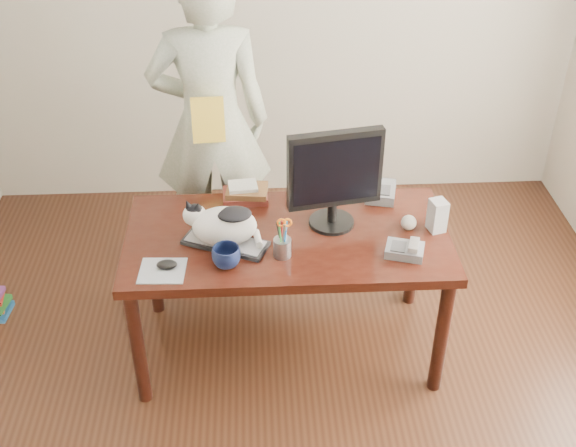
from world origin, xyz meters
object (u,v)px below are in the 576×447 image
at_px(desk, 287,249).
at_px(coffee_mug, 226,257).
at_px(monitor, 335,175).
at_px(mouse, 167,265).
at_px(phone, 406,250).
at_px(speaker, 437,215).
at_px(cat, 222,224).
at_px(calculator, 381,192).
at_px(baseball, 409,223).
at_px(book_stack, 246,193).
at_px(pen_cup, 282,245).
at_px(keyboard, 225,243).
at_px(person, 211,123).

xyz_separation_m(desk, coffee_mug, (-0.29, -0.32, 0.20)).
xyz_separation_m(monitor, mouse, (-0.80, -0.31, -0.27)).
bearing_deg(phone, speaker, 62.81).
distance_m(desk, coffee_mug, 0.48).
bearing_deg(cat, calculator, 48.75).
xyz_separation_m(monitor, baseball, (0.37, -0.05, -0.26)).
distance_m(desk, monitor, 0.50).
relative_size(cat, book_stack, 1.61).
relative_size(desk, book_stack, 6.54).
bearing_deg(pen_cup, monitor, 41.97).
bearing_deg(phone, coffee_mug, -159.94).
relative_size(cat, coffee_mug, 2.96).
bearing_deg(coffee_mug, desk, 46.88).
relative_size(desk, monitor, 3.05).
bearing_deg(cat, keyboard, 8.36).
bearing_deg(pen_cup, phone, -1.91).
bearing_deg(cat, phone, 15.33).
bearing_deg(calculator, book_stack, -167.78).
xyz_separation_m(coffee_mug, baseball, (0.90, 0.25, -0.01)).
bearing_deg(keyboard, calculator, 49.28).
height_order(monitor, baseball, monitor).
distance_m(baseball, book_stack, 0.87).
bearing_deg(book_stack, person, 111.88).
bearing_deg(mouse, keyboard, 35.86).
height_order(pen_cup, speaker, pen_cup).
height_order(desk, monitor, monitor).
distance_m(keyboard, person, 0.94).
height_order(cat, mouse, cat).
relative_size(baseball, calculator, 0.33).
xyz_separation_m(baseball, person, (-1.00, 0.83, 0.16)).
distance_m(monitor, mouse, 0.90).
distance_m(keyboard, pen_cup, 0.29).
bearing_deg(speaker, monitor, 157.90).
bearing_deg(coffee_mug, speaker, 13.12).
height_order(cat, coffee_mug, cat).
height_order(cat, baseball, cat).
xyz_separation_m(desk, pen_cup, (-0.03, -0.25, 0.21)).
xyz_separation_m(desk, mouse, (-0.57, -0.32, 0.17)).
bearing_deg(phone, keyboard, -171.14).
xyz_separation_m(cat, coffee_mug, (0.02, -0.17, -0.07)).
height_order(coffee_mug, speaker, speaker).
relative_size(cat, calculator, 1.71).
height_order(desk, phone, phone).
xyz_separation_m(pen_cup, book_stack, (-0.17, 0.51, -0.02)).
xyz_separation_m(keyboard, mouse, (-0.27, -0.17, 0.01)).
bearing_deg(coffee_mug, cat, 97.13).
relative_size(desk, person, 0.85).
distance_m(monitor, pen_cup, 0.43).
distance_m(pen_cup, book_stack, 0.54).
distance_m(keyboard, mouse, 0.32).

